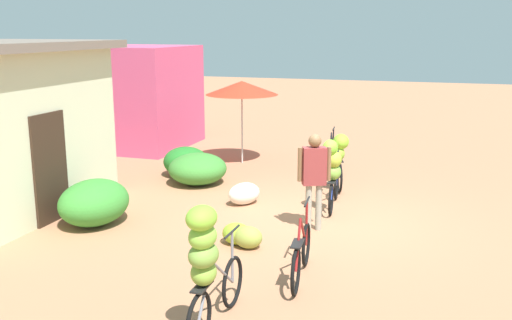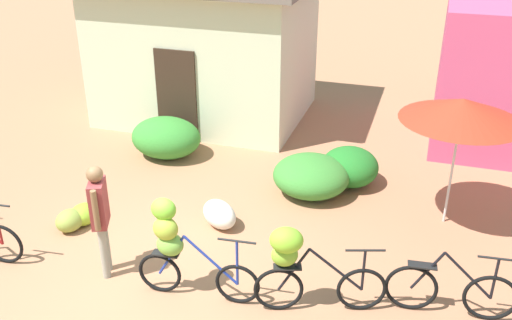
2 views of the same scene
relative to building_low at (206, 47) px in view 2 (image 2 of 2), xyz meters
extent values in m
plane|color=#AE7250|center=(1.50, -6.26, -1.63)|extent=(60.00, 60.00, 0.00)
cube|color=beige|center=(0.00, 0.00, -0.10)|extent=(4.50, 3.40, 3.07)
cube|color=#332319|center=(0.00, -1.72, -0.63)|extent=(0.90, 0.06, 2.00)
cylinder|color=brown|center=(-2.00, 1.42, 0.00)|extent=(0.31, 0.31, 3.26)
ellipsoid|color=#388831|center=(0.10, -2.52, -1.23)|extent=(1.43, 1.17, 0.81)
ellipsoid|color=#3C8332|center=(3.25, -3.17, -1.28)|extent=(1.36, 1.31, 0.70)
ellipsoid|color=#247326|center=(3.85, -2.59, -1.28)|extent=(1.05, 1.07, 0.70)
cylinder|color=beige|center=(5.57, -3.42, -0.60)|extent=(0.04, 0.04, 2.07)
cone|color=red|center=(5.57, -3.42, 0.34)|extent=(1.87, 1.87, 0.35)
torus|color=black|center=(-0.55, -6.58, -1.31)|extent=(0.65, 0.11, 0.65)
torus|color=black|center=(3.00, -6.38, -1.33)|extent=(0.61, 0.10, 0.60)
torus|color=black|center=(1.92, -6.48, -1.33)|extent=(0.61, 0.10, 0.60)
cylinder|color=navy|center=(2.11, -6.46, -1.01)|extent=(0.41, 0.07, 0.66)
cylinder|color=navy|center=(2.65, -6.41, -1.01)|extent=(0.73, 0.10, 0.67)
cylinder|color=black|center=(3.00, -6.38, -0.65)|extent=(0.50, 0.07, 0.03)
cylinder|color=navy|center=(3.00, -6.38, -0.99)|extent=(0.04, 0.04, 0.68)
cube|color=black|center=(2.02, -6.47, -1.00)|extent=(0.37, 0.17, 0.02)
ellipsoid|color=#77AD40|center=(2.10, -6.47, -0.83)|extent=(0.37, 0.30, 0.31)
ellipsoid|color=#9CB334|center=(2.07, -6.49, -0.58)|extent=(0.37, 0.31, 0.31)
ellipsoid|color=#78C62F|center=(2.02, -6.42, -0.34)|extent=(0.39, 0.33, 0.29)
torus|color=black|center=(4.57, -6.02, -1.31)|extent=(0.63, 0.25, 0.65)
torus|color=black|center=(3.55, -6.35, -1.31)|extent=(0.63, 0.25, 0.65)
cylinder|color=black|center=(3.72, -6.29, -0.99)|extent=(0.40, 0.16, 0.65)
cylinder|color=black|center=(4.24, -6.13, -0.99)|extent=(0.70, 0.25, 0.65)
cylinder|color=black|center=(4.57, -6.02, -0.70)|extent=(0.49, 0.18, 0.03)
cylinder|color=black|center=(4.57, -6.02, -1.00)|extent=(0.04, 0.04, 0.61)
cube|color=black|center=(3.65, -6.32, -0.95)|extent=(0.39, 0.24, 0.02)
ellipsoid|color=#82B330|center=(3.60, -6.30, -0.79)|extent=(0.42, 0.38, 0.30)
ellipsoid|color=#86C42D|center=(3.63, -6.34, -0.54)|extent=(0.48, 0.41, 0.33)
torus|color=black|center=(6.14, -5.72, -1.29)|extent=(0.68, 0.12, 0.68)
torus|color=black|center=(5.17, -5.81, -1.29)|extent=(0.68, 0.12, 0.68)
cylinder|color=black|center=(5.34, -5.80, -0.99)|extent=(0.37, 0.07, 0.62)
cylinder|color=black|center=(5.83, -5.75, -0.99)|extent=(0.66, 0.10, 0.62)
cylinder|color=black|center=(6.14, -5.72, -0.69)|extent=(0.50, 0.08, 0.03)
cylinder|color=black|center=(6.14, -5.72, -0.99)|extent=(0.04, 0.04, 0.60)
cube|color=black|center=(5.27, -5.80, -0.92)|extent=(0.37, 0.18, 0.02)
ellipsoid|color=#8E9E3F|center=(-0.16, -5.53, -1.45)|extent=(0.48, 0.54, 0.36)
ellipsoid|color=#8FB72C|center=(-0.05, -5.30, -1.46)|extent=(0.51, 0.57, 0.35)
ellipsoid|color=silver|center=(2.09, -4.68, -1.41)|extent=(0.83, 0.77, 0.44)
cylinder|color=gray|center=(1.04, -6.42, -1.22)|extent=(0.11, 0.11, 0.83)
cylinder|color=gray|center=(0.97, -6.26, -1.22)|extent=(0.11, 0.11, 0.83)
cube|color=maroon|center=(1.01, -6.34, -0.48)|extent=(0.34, 0.45, 0.65)
cylinder|color=brown|center=(1.11, -6.57, -0.45)|extent=(0.08, 0.08, 0.59)
cylinder|color=brown|center=(0.91, -6.11, -0.45)|extent=(0.08, 0.08, 0.59)
sphere|color=brown|center=(1.01, -6.34, -0.04)|extent=(0.22, 0.22, 0.22)
camera|label=1|loc=(-8.53, -8.40, 1.82)|focal=40.89mm
camera|label=2|loc=(5.06, -12.04, 3.41)|focal=40.05mm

